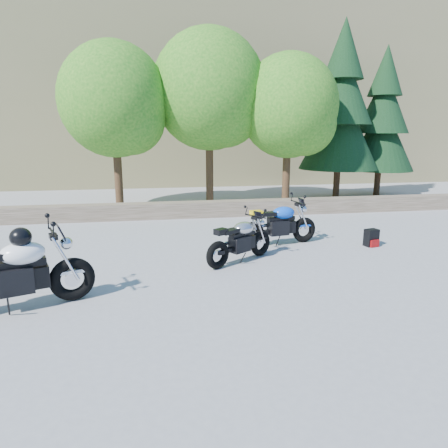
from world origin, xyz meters
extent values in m
plane|color=gray|center=(0.00, 0.00, 0.00)|extent=(90.00, 90.00, 0.00)
cube|color=brown|center=(0.00, 5.50, 0.25)|extent=(22.00, 0.55, 0.50)
cube|color=olive|center=(3.00, 28.00, 7.50)|extent=(80.00, 30.00, 15.00)
cylinder|color=#382314|center=(-2.50, 7.20, 1.51)|extent=(0.28, 0.28, 3.02)
sphere|color=#1C6A17|center=(-2.50, 7.20, 3.78)|extent=(3.67, 3.67, 3.67)
sphere|color=#1C6A17|center=(-2.00, 6.90, 3.13)|extent=(2.38, 2.38, 2.38)
cylinder|color=#382314|center=(0.80, 7.60, 1.68)|extent=(0.28, 0.28, 3.36)
sphere|color=#1C6A17|center=(0.80, 7.60, 4.20)|extent=(4.08, 4.08, 4.08)
sphere|color=#1C6A17|center=(1.30, 7.30, 3.48)|extent=(2.64, 2.64, 2.64)
cylinder|color=#382314|center=(3.60, 7.00, 1.46)|extent=(0.28, 0.28, 2.91)
sphere|color=#1C6A17|center=(3.60, 7.00, 3.64)|extent=(3.54, 3.54, 3.54)
sphere|color=#1C6A17|center=(4.10, 6.70, 3.02)|extent=(2.29, 2.29, 2.29)
cylinder|color=#382314|center=(6.20, 8.20, 1.08)|extent=(0.26, 0.26, 2.16)
cone|color=black|center=(6.20, 8.20, 2.88)|extent=(3.17, 3.17, 3.24)
cone|color=black|center=(6.20, 8.20, 4.46)|extent=(2.45, 2.45, 2.88)
cone|color=black|center=(6.20, 8.20, 5.90)|extent=(1.58, 1.58, 2.30)
cylinder|color=#382314|center=(8.40, 8.80, 0.96)|extent=(0.26, 0.26, 1.92)
cone|color=black|center=(8.40, 8.80, 2.56)|extent=(2.82, 2.82, 2.88)
cone|color=black|center=(8.40, 8.80, 3.97)|extent=(2.18, 2.18, 2.56)
cone|color=black|center=(8.40, 8.80, 5.25)|extent=(1.41, 1.41, 2.05)
torus|color=black|center=(1.01, 0.98, 0.29)|extent=(0.56, 0.44, 0.57)
torus|color=black|center=(-0.06, 0.26, 0.29)|extent=(0.56, 0.44, 0.57)
cylinder|color=silver|center=(1.01, 0.98, 0.29)|extent=(0.18, 0.14, 0.20)
cylinder|color=silver|center=(-0.06, 0.26, 0.29)|extent=(0.18, 0.14, 0.20)
cube|color=black|center=(0.46, 0.61, 0.39)|extent=(0.51, 0.46, 0.32)
cube|color=black|center=(0.52, 0.65, 0.59)|extent=(0.60, 0.47, 0.09)
ellipsoid|color=#B6B5BA|center=(0.57, 0.68, 0.72)|extent=(0.62, 0.58, 0.27)
cube|color=black|center=(0.24, 0.46, 0.72)|extent=(0.48, 0.41, 0.08)
cube|color=black|center=(0.02, 0.31, 0.75)|extent=(0.31, 0.29, 0.12)
cylinder|color=black|center=(0.87, 0.88, 0.92)|extent=(0.35, 0.51, 0.03)
sphere|color=silver|center=(0.98, 0.96, 0.77)|extent=(0.16, 0.16, 0.16)
torus|color=black|center=(-2.61, -0.87, 0.36)|extent=(0.74, 0.41, 0.72)
cylinder|color=silver|center=(-2.61, -0.87, 0.36)|extent=(0.25, 0.13, 0.25)
cube|color=black|center=(-3.39, -1.15, 0.49)|extent=(0.62, 0.50, 0.40)
cube|color=black|center=(-3.32, -1.13, 0.74)|extent=(0.80, 0.44, 0.11)
ellipsoid|color=white|center=(-3.25, -1.10, 0.90)|extent=(0.75, 0.63, 0.34)
cylinder|color=black|center=(-2.82, -0.95, 1.16)|extent=(0.29, 0.71, 0.04)
sphere|color=silver|center=(-2.66, -0.89, 0.96)|extent=(0.20, 0.20, 0.20)
ellipsoid|color=black|center=(-3.25, -1.10, 1.14)|extent=(0.41, 0.42, 0.30)
torus|color=black|center=(2.39, 1.91, 0.32)|extent=(0.65, 0.27, 0.63)
torus|color=black|center=(0.99, 1.64, 0.32)|extent=(0.65, 0.27, 0.63)
cylinder|color=silver|center=(2.39, 1.91, 0.32)|extent=(0.22, 0.08, 0.22)
cylinder|color=silver|center=(0.99, 1.64, 0.32)|extent=(0.22, 0.08, 0.22)
cube|color=black|center=(1.67, 1.77, 0.43)|extent=(0.52, 0.38, 0.36)
cube|color=black|center=(1.74, 1.78, 0.65)|extent=(0.71, 0.28, 0.10)
ellipsoid|color=blue|center=(1.81, 1.80, 0.79)|extent=(0.63, 0.48, 0.30)
cube|color=black|center=(1.38, 1.72, 0.79)|extent=(0.53, 0.31, 0.09)
cube|color=yellow|center=(1.09, 1.66, 0.83)|extent=(0.31, 0.25, 0.13)
cylinder|color=black|center=(2.19, 1.87, 1.02)|extent=(0.15, 0.65, 0.03)
sphere|color=silver|center=(2.35, 1.90, 0.85)|extent=(0.18, 0.18, 0.18)
cube|color=black|center=(3.86, 1.28, 0.21)|extent=(0.35, 0.28, 0.42)
cube|color=maroon|center=(3.89, 1.15, 0.09)|extent=(0.24, 0.10, 0.17)
camera|label=1|loc=(-1.24, -7.29, 2.64)|focal=32.00mm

